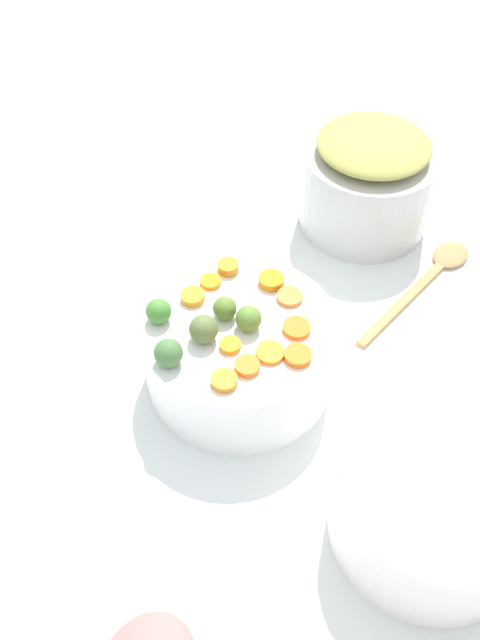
# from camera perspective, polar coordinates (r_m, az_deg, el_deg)

# --- Properties ---
(tabletop) EXTENTS (2.40, 2.40, 0.02)m
(tabletop) POSITION_cam_1_polar(r_m,az_deg,el_deg) (0.93, -0.31, -5.28)
(tabletop) COLOR white
(tabletop) RESTS_ON ground
(serving_bowl_carrots) EXTENTS (0.24, 0.24, 0.10)m
(serving_bowl_carrots) POSITION_cam_1_polar(r_m,az_deg,el_deg) (0.88, 0.00, -2.61)
(serving_bowl_carrots) COLOR white
(serving_bowl_carrots) RESTS_ON tabletop
(metal_pot) EXTENTS (0.20, 0.20, 0.13)m
(metal_pot) POSITION_cam_1_polar(r_m,az_deg,el_deg) (1.11, 10.28, 10.48)
(metal_pot) COLOR #BBBBB6
(metal_pot) RESTS_ON tabletop
(stuffing_mound) EXTENTS (0.17, 0.17, 0.03)m
(stuffing_mound) POSITION_cam_1_polar(r_m,az_deg,el_deg) (1.07, 10.89, 13.90)
(stuffing_mound) COLOR tan
(stuffing_mound) RESTS_ON metal_pot
(carrot_slice_0) EXTENTS (0.03, 0.03, 0.01)m
(carrot_slice_0) POSITION_cam_1_polar(r_m,az_deg,el_deg) (0.79, -1.29, -4.96)
(carrot_slice_0) COLOR orange
(carrot_slice_0) RESTS_ON serving_bowl_carrots
(carrot_slice_1) EXTENTS (0.04, 0.04, 0.01)m
(carrot_slice_1) POSITION_cam_1_polar(r_m,az_deg,el_deg) (0.89, -2.42, 3.16)
(carrot_slice_1) COLOR orange
(carrot_slice_1) RESTS_ON serving_bowl_carrots
(carrot_slice_2) EXTENTS (0.05, 0.05, 0.01)m
(carrot_slice_2) POSITION_cam_1_polar(r_m,az_deg,el_deg) (0.87, 4.08, 1.91)
(carrot_slice_2) COLOR orange
(carrot_slice_2) RESTS_ON serving_bowl_carrots
(carrot_slice_3) EXTENTS (0.04, 0.04, 0.01)m
(carrot_slice_3) POSITION_cam_1_polar(r_m,az_deg,el_deg) (0.81, 4.74, -2.91)
(carrot_slice_3) COLOR orange
(carrot_slice_3) RESTS_ON serving_bowl_carrots
(carrot_slice_4) EXTENTS (0.04, 0.04, 0.01)m
(carrot_slice_4) POSITION_cam_1_polar(r_m,az_deg,el_deg) (0.84, 4.65, -0.66)
(carrot_slice_4) COLOR orange
(carrot_slice_4) RESTS_ON serving_bowl_carrots
(carrot_slice_5) EXTENTS (0.04, 0.04, 0.01)m
(carrot_slice_5) POSITION_cam_1_polar(r_m,az_deg,el_deg) (0.80, 0.61, -3.78)
(carrot_slice_5) COLOR orange
(carrot_slice_5) RESTS_ON serving_bowl_carrots
(carrot_slice_6) EXTENTS (0.04, 0.04, 0.01)m
(carrot_slice_6) POSITION_cam_1_polar(r_m,az_deg,el_deg) (0.90, -0.98, 4.35)
(carrot_slice_6) COLOR orange
(carrot_slice_6) RESTS_ON serving_bowl_carrots
(carrot_slice_7) EXTENTS (0.03, 0.03, 0.01)m
(carrot_slice_7) POSITION_cam_1_polar(r_m,az_deg,el_deg) (0.82, -0.80, -2.07)
(carrot_slice_7) COLOR orange
(carrot_slice_7) RESTS_ON serving_bowl_carrots
(carrot_slice_8) EXTENTS (0.03, 0.03, 0.01)m
(carrot_slice_8) POSITION_cam_1_polar(r_m,az_deg,el_deg) (0.87, -3.88, 1.91)
(carrot_slice_8) COLOR orange
(carrot_slice_8) RESTS_ON serving_bowl_carrots
(carrot_slice_9) EXTENTS (0.04, 0.04, 0.01)m
(carrot_slice_9) POSITION_cam_1_polar(r_m,az_deg,el_deg) (0.89, 2.57, 3.25)
(carrot_slice_9) COLOR orange
(carrot_slice_9) RESTS_ON serving_bowl_carrots
(carrot_slice_10) EXTENTS (0.04, 0.04, 0.01)m
(carrot_slice_10) POSITION_cam_1_polar(r_m,az_deg,el_deg) (0.81, 2.47, -2.69)
(carrot_slice_10) COLOR orange
(carrot_slice_10) RESTS_ON serving_bowl_carrots
(brussels_sprout_0) EXTENTS (0.03, 0.03, 0.03)m
(brussels_sprout_0) POSITION_cam_1_polar(r_m,az_deg,el_deg) (0.80, -5.87, -2.69)
(brussels_sprout_0) COLOR #4A743F
(brussels_sprout_0) RESTS_ON serving_bowl_carrots
(brussels_sprout_1) EXTENTS (0.03, 0.03, 0.03)m
(brussels_sprout_1) POSITION_cam_1_polar(r_m,az_deg,el_deg) (0.84, -1.25, 0.96)
(brussels_sprout_1) COLOR olive
(brussels_sprout_1) RESTS_ON serving_bowl_carrots
(brussels_sprout_2) EXTENTS (0.03, 0.03, 0.03)m
(brussels_sprout_2) POSITION_cam_1_polar(r_m,az_deg,el_deg) (0.84, -6.67, 0.71)
(brussels_sprout_2) COLOR #488533
(brussels_sprout_2) RESTS_ON serving_bowl_carrots
(brussels_sprout_3) EXTENTS (0.03, 0.03, 0.03)m
(brussels_sprout_3) POSITION_cam_1_polar(r_m,az_deg,el_deg) (0.82, -3.00, -0.75)
(brussels_sprout_3) COLOR #5E713C
(brussels_sprout_3) RESTS_ON serving_bowl_carrots
(brussels_sprout_4) EXTENTS (0.03, 0.03, 0.03)m
(brussels_sprout_4) POSITION_cam_1_polar(r_m,az_deg,el_deg) (0.83, 0.67, 0.19)
(brussels_sprout_4) COLOR #5C8434
(brussels_sprout_4) RESTS_ON serving_bowl_carrots
(wooden_spoon) EXTENTS (0.24, 0.18, 0.01)m
(wooden_spoon) POSITION_cam_1_polar(r_m,az_deg,el_deg) (1.08, 15.52, 3.81)
(wooden_spoon) COLOR tan
(wooden_spoon) RESTS_ON tabletop
(casserole_dish) EXTENTS (0.22, 0.22, 0.11)m
(casserole_dish) POSITION_cam_1_polar(r_m,az_deg,el_deg) (0.79, 15.62, -14.41)
(casserole_dish) COLOR white
(casserole_dish) RESTS_ON tabletop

